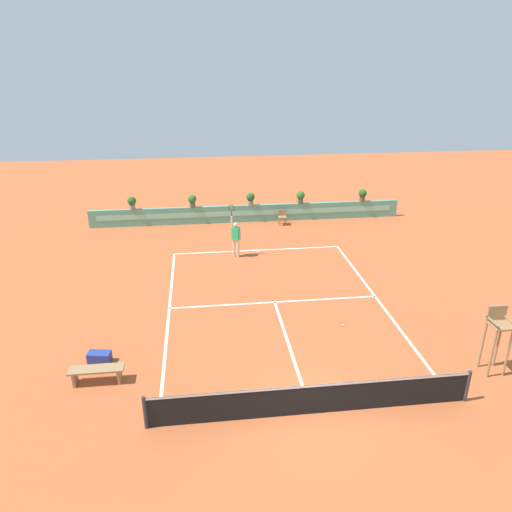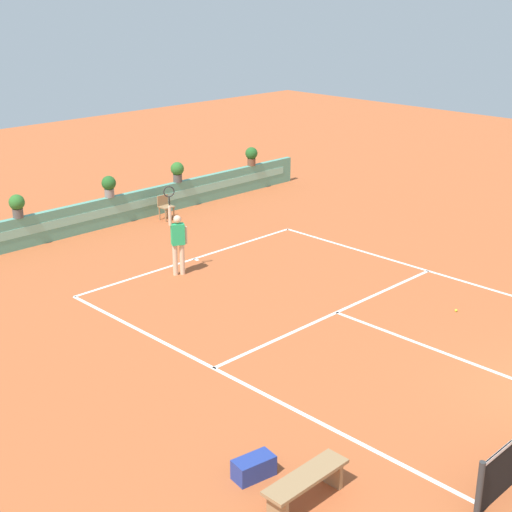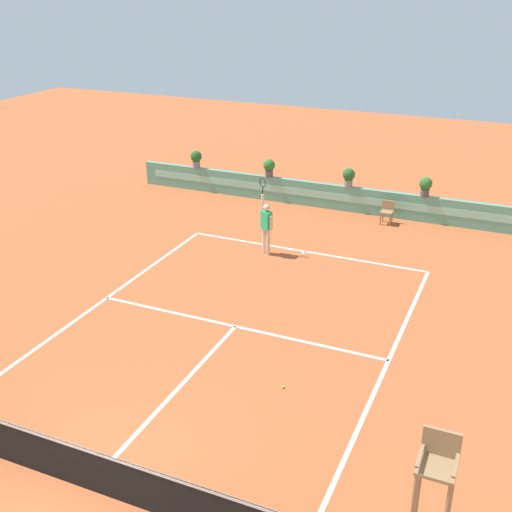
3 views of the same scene
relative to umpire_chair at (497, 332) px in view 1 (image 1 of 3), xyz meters
name	(u,v)px [view 1 (image 1 of 3)]	position (x,y,z in m)	size (l,w,h in m)	color
ground_plane	(276,307)	(-5.91, 4.74, -1.34)	(60.00, 60.00, 0.00)	#B2562D
court_lines	(273,298)	(-5.91, 5.45, -1.34)	(8.32, 11.94, 0.01)	white
net	(312,398)	(-5.91, -1.26, -0.83)	(8.92, 0.10, 1.00)	#333333
back_wall_barrier	(248,213)	(-5.91, 15.12, -0.84)	(18.00, 0.21, 1.00)	#599E84
umpire_chair	(497,332)	(0.00, 0.00, 0.00)	(0.60, 0.60, 2.14)	#99754C
ball_kid_chair	(282,216)	(-4.00, 14.39, -0.86)	(0.44, 0.44, 0.85)	#99754C
bench_courtside	(97,372)	(-11.92, 0.82, -0.97)	(1.60, 0.44, 0.51)	#99754C
gear_bag	(100,357)	(-12.04, 1.86, -1.16)	(0.70, 0.36, 0.36)	navy
tennis_player	(236,236)	(-7.04, 9.94, -0.29)	(0.56, 0.36, 2.58)	beige
tennis_ball_near_baseline	(343,325)	(-3.74, 3.06, -1.31)	(0.07, 0.07, 0.07)	#CCE033
potted_plant_centre	(250,198)	(-5.75, 15.13, 0.07)	(0.48, 0.48, 0.72)	gray
potted_plant_right	(301,196)	(-2.82, 15.13, 0.07)	(0.48, 0.48, 0.72)	#514C47
potted_plant_far_left	(132,202)	(-12.44, 15.13, 0.07)	(0.48, 0.48, 0.72)	gray
potted_plant_far_right	(363,194)	(0.92, 15.13, 0.07)	(0.48, 0.48, 0.72)	brown
potted_plant_left	(192,200)	(-9.08, 15.13, 0.07)	(0.48, 0.48, 0.72)	#514C47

